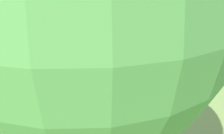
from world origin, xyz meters
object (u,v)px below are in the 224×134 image
Objects in this scene: passenger_car at (142,62)px; oak_tree_near at (90,20)px; conductor_person at (73,46)px; locomotive at (78,80)px.

oak_tree_near is (-2.61, 3.46, 1.93)m from passenger_car.
passenger_car is 1.98m from conductor_person.
conductor_person is at bearing -27.02° from oak_tree_near.
passenger_car is 1.67× the size of conductor_person.
conductor_person is (1.02, 1.61, 0.54)m from passenger_car.
oak_tree_near reaches higher than locomotive.
oak_tree_near is at bearing 152.54° from locomotive.
oak_tree_near is at bearing 152.98° from conductor_person.
locomotive is 1.23m from conductor_person.
oak_tree_near reaches higher than passenger_car.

